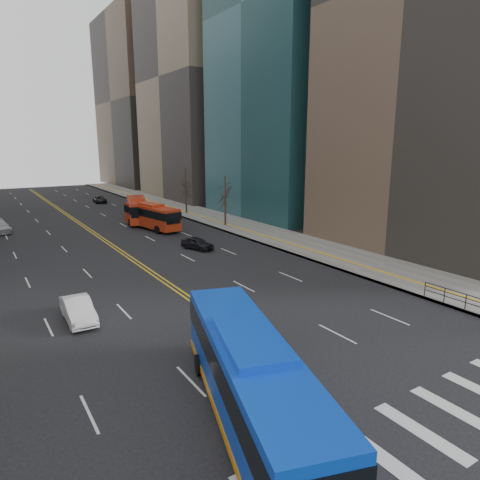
% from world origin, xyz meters
% --- Properties ---
extents(ground, '(220.00, 220.00, 0.00)m').
position_xyz_m(ground, '(0.00, 0.00, 0.00)').
color(ground, black).
extents(sidewalk_right, '(7.00, 130.00, 0.15)m').
position_xyz_m(sidewalk_right, '(17.50, 45.00, 0.07)').
color(sidewalk_right, gray).
rests_on(sidewalk_right, ground).
extents(crosswalk, '(26.70, 4.00, 0.01)m').
position_xyz_m(crosswalk, '(0.00, 0.00, 0.01)').
color(crosswalk, silver).
rests_on(crosswalk, ground).
extents(centerline, '(0.55, 100.00, 0.01)m').
position_xyz_m(centerline, '(0.00, 55.00, 0.01)').
color(centerline, gold).
rests_on(centerline, ground).
extents(office_towers, '(83.00, 134.00, 58.00)m').
position_xyz_m(office_towers, '(0.12, 68.51, 23.92)').
color(office_towers, gray).
rests_on(office_towers, ground).
extents(pedestrian_railing, '(0.06, 6.06, 1.02)m').
position_xyz_m(pedestrian_railing, '(14.30, 6.00, 0.82)').
color(pedestrian_railing, black).
rests_on(pedestrian_railing, sidewalk_right).
extents(street_trees, '(35.20, 47.20, 7.60)m').
position_xyz_m(street_trees, '(-7.18, 34.55, 4.87)').
color(street_trees, '#2E221C').
rests_on(street_trees, ground).
extents(blue_bus, '(6.42, 13.09, 3.72)m').
position_xyz_m(blue_bus, '(-4.03, 4.00, 1.95)').
color(blue_bus, '#0D3DC4').
rests_on(blue_bus, ground).
extents(red_bus_near, '(4.04, 10.50, 3.28)m').
position_xyz_m(red_bus_near, '(7.08, 43.58, 1.83)').
color(red_bus_near, red).
rests_on(red_bus_near, ground).
extents(red_bus_far, '(5.43, 11.10, 3.44)m').
position_xyz_m(red_bus_far, '(7.33, 49.72, 1.92)').
color(red_bus_far, red).
rests_on(red_bus_far, ground).
extents(car_white, '(1.61, 4.43, 1.45)m').
position_xyz_m(car_white, '(-7.54, 17.98, 0.73)').
color(car_white, white).
rests_on(car_white, ground).
extents(car_dark_mid, '(2.68, 4.06, 1.28)m').
position_xyz_m(car_dark_mid, '(7.04, 30.51, 0.64)').
color(car_dark_mid, black).
rests_on(car_dark_mid, ground).
extents(car_dark_far, '(2.39, 4.51, 1.21)m').
position_xyz_m(car_dark_far, '(7.92, 72.22, 0.60)').
color(car_dark_far, black).
rests_on(car_dark_far, ground).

